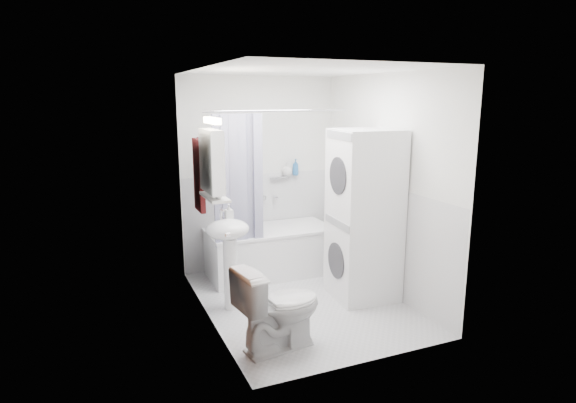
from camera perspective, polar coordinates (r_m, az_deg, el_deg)
name	(u,v)px	position (r m, az deg, el deg)	size (l,w,h in m)	color
floor	(302,302)	(5.26, 1.65, -11.78)	(2.60, 2.60, 0.00)	#B5B5BA
room_walls	(303,164)	(4.85, 1.76, 4.47)	(2.60, 2.60, 2.60)	white
wainscot	(291,241)	(5.30, 0.37, -4.66)	(1.98, 2.58, 2.58)	white
door	(228,235)	(4.12, -7.15, -3.94)	(0.05, 2.00, 2.00)	brown
bathtub	(270,249)	(5.94, -2.16, -5.66)	(1.51, 0.72, 0.58)	white
tub_spout	(275,197)	(6.16, -1.56, 0.57)	(0.04, 0.04, 0.12)	silver
curtain_rod	(278,111)	(5.38, -1.16, 10.72)	(0.02, 0.02, 1.69)	silver
shower_curtain	(239,181)	(5.29, -5.87, 2.47)	(0.55, 0.02, 1.45)	#15164A
sink	(228,243)	(4.90, -7.08, -4.94)	(0.44, 0.37, 1.04)	white
medicine_cabinet	(212,159)	(4.64, -9.01, 4.95)	(0.13, 0.50, 0.71)	white
shelf	(215,197)	(4.70, -8.69, 0.54)	(0.18, 0.54, 0.03)	silver
shower_caddy	(279,177)	(6.12, -1.10, 2.91)	(0.22, 0.06, 0.02)	silver
towel	(199,173)	(5.08, -10.51, 3.29)	(0.07, 0.32, 0.77)	#4D0F14
washer_dryer	(364,215)	(5.19, 8.97, -1.62)	(0.70, 0.69, 1.82)	white
toilet	(279,308)	(4.23, -1.05, -12.46)	(0.43, 0.76, 0.75)	white
soap_pump	(229,217)	(4.94, -7.01, -1.82)	(0.08, 0.17, 0.08)	gray
shelf_bottle	(219,195)	(4.55, -8.24, 0.77)	(0.07, 0.18, 0.07)	gray
shelf_cup	(211,188)	(4.80, -9.07, 1.54)	(0.10, 0.09, 0.10)	gray
shampoo_a	(287,171)	(6.15, -0.12, 3.67)	(0.13, 0.17, 0.13)	gray
shampoo_b	(296,172)	(6.20, 0.90, 3.51)	(0.08, 0.21, 0.08)	#2864A2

